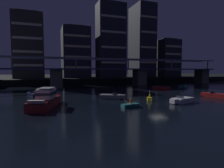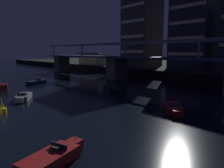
{
  "view_description": "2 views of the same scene",
  "coord_description": "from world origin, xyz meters",
  "px_view_note": "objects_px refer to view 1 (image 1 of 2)",
  "views": [
    {
      "loc": [
        -17.37,
        -25.7,
        5.41
      ],
      "look_at": [
        -3.01,
        14.53,
        2.15
      ],
      "focal_mm": 29.21,
      "sensor_mm": 36.0,
      "label": 1
    },
    {
      "loc": [
        25.99,
        -4.23,
        7.09
      ],
      "look_at": [
        2.45,
        16.94,
        2.28
      ],
      "focal_mm": 33.85,
      "sensor_mm": 36.0,
      "label": 2
    }
  ],
  "objects_px": {
    "tower_west_tall": "(75,53)",
    "tower_east_tall": "(142,41)",
    "tower_east_low": "(166,58)",
    "speedboat_near_right": "(182,100)",
    "river_bridge": "(101,73)",
    "speedboat_mid_right": "(215,95)",
    "speedboat_mid_center": "(183,87)",
    "tower_central": "(111,41)",
    "speedboat_mid_left": "(34,95)",
    "dinghy_with_paddler": "(130,105)",
    "tower_west_low": "(29,46)",
    "speedboat_near_center": "(112,97)",
    "speedboat_far_center": "(104,89)",
    "cabin_cruiser_near_left": "(46,100)",
    "channel_buoy": "(150,98)",
    "speedboat_far_left": "(161,88)"
  },
  "relations": [
    {
      "from": "cabin_cruiser_near_left",
      "to": "channel_buoy",
      "type": "xyz_separation_m",
      "value": [
        17.32,
        -0.55,
        -0.57
      ]
    },
    {
      "from": "tower_west_tall",
      "to": "speedboat_near_center",
      "type": "height_order",
      "value": "tower_west_tall"
    },
    {
      "from": "tower_east_tall",
      "to": "tower_east_low",
      "type": "xyz_separation_m",
      "value": [
        13.45,
        -1.07,
        -7.95
      ]
    },
    {
      "from": "speedboat_near_right",
      "to": "speedboat_far_center",
      "type": "height_order",
      "value": "same"
    },
    {
      "from": "speedboat_near_center",
      "to": "speedboat_mid_left",
      "type": "bearing_deg",
      "value": 150.92
    },
    {
      "from": "cabin_cruiser_near_left",
      "to": "channel_buoy",
      "type": "relative_size",
      "value": 5.3
    },
    {
      "from": "cabin_cruiser_near_left",
      "to": "speedboat_far_center",
      "type": "xyz_separation_m",
      "value": [
        14.77,
        18.73,
        -0.64
      ]
    },
    {
      "from": "speedboat_near_right",
      "to": "speedboat_mid_center",
      "type": "height_order",
      "value": "same"
    },
    {
      "from": "tower_east_low",
      "to": "dinghy_with_paddler",
      "type": "distance_m",
      "value": 72.72
    },
    {
      "from": "tower_west_tall",
      "to": "tower_east_tall",
      "type": "bearing_deg",
      "value": -6.53
    },
    {
      "from": "river_bridge",
      "to": "tower_east_low",
      "type": "bearing_deg",
      "value": 25.63
    },
    {
      "from": "tower_east_tall",
      "to": "dinghy_with_paddler",
      "type": "distance_m",
      "value": 67.73
    },
    {
      "from": "speedboat_near_center",
      "to": "speedboat_mid_right",
      "type": "xyz_separation_m",
      "value": [
        20.05,
        -5.24,
        0.0
      ]
    },
    {
      "from": "river_bridge",
      "to": "speedboat_mid_right",
      "type": "relative_size",
      "value": 18.36
    },
    {
      "from": "speedboat_near_right",
      "to": "channel_buoy",
      "type": "relative_size",
      "value": 2.95
    },
    {
      "from": "speedboat_near_center",
      "to": "tower_west_low",
      "type": "bearing_deg",
      "value": 110.42
    },
    {
      "from": "tower_west_tall",
      "to": "tower_east_low",
      "type": "distance_m",
      "value": 45.59
    },
    {
      "from": "tower_east_low",
      "to": "speedboat_near_right",
      "type": "relative_size",
      "value": 3.63
    },
    {
      "from": "river_bridge",
      "to": "tower_west_tall",
      "type": "height_order",
      "value": "tower_west_tall"
    },
    {
      "from": "tower_west_low",
      "to": "speedboat_far_center",
      "type": "bearing_deg",
      "value": -57.71
    },
    {
      "from": "tower_west_low",
      "to": "speedboat_mid_right",
      "type": "bearing_deg",
      "value": -54.58
    },
    {
      "from": "river_bridge",
      "to": "tower_east_low",
      "type": "relative_size",
      "value": 5.01
    },
    {
      "from": "speedboat_near_center",
      "to": "speedboat_mid_left",
      "type": "relative_size",
      "value": 0.95
    },
    {
      "from": "tower_west_tall",
      "to": "speedboat_mid_right",
      "type": "height_order",
      "value": "tower_west_tall"
    },
    {
      "from": "speedboat_mid_left",
      "to": "channel_buoy",
      "type": "relative_size",
      "value": 2.88
    },
    {
      "from": "tower_west_tall",
      "to": "tower_east_tall",
      "type": "relative_size",
      "value": 0.65
    },
    {
      "from": "tower_east_low",
      "to": "speedboat_mid_center",
      "type": "distance_m",
      "value": 41.57
    },
    {
      "from": "tower_west_low",
      "to": "speedboat_near_center",
      "type": "height_order",
      "value": "tower_west_low"
    },
    {
      "from": "tower_east_low",
      "to": "speedboat_mid_left",
      "type": "height_order",
      "value": "tower_east_low"
    },
    {
      "from": "dinghy_with_paddler",
      "to": "speedboat_mid_center",
      "type": "bearing_deg",
      "value": 36.66
    },
    {
      "from": "tower_east_tall",
      "to": "speedboat_far_left",
      "type": "distance_m",
      "value": 43.67
    },
    {
      "from": "speedboat_near_right",
      "to": "speedboat_far_left",
      "type": "distance_m",
      "value": 21.0
    },
    {
      "from": "tower_east_tall",
      "to": "speedboat_near_right",
      "type": "height_order",
      "value": "tower_east_tall"
    },
    {
      "from": "tower_west_low",
      "to": "channel_buoy",
      "type": "height_order",
      "value": "tower_west_low"
    },
    {
      "from": "tower_central",
      "to": "dinghy_with_paddler",
      "type": "distance_m",
      "value": 60.99
    },
    {
      "from": "cabin_cruiser_near_left",
      "to": "dinghy_with_paddler",
      "type": "xyz_separation_m",
      "value": [
        11.69,
        -4.5,
        -0.77
      ]
    },
    {
      "from": "tower_east_tall",
      "to": "speedboat_mid_right",
      "type": "height_order",
      "value": "tower_east_tall"
    },
    {
      "from": "cabin_cruiser_near_left",
      "to": "speedboat_mid_left",
      "type": "relative_size",
      "value": 1.84
    },
    {
      "from": "tower_west_low",
      "to": "speedboat_near_right",
      "type": "height_order",
      "value": "tower_west_low"
    },
    {
      "from": "river_bridge",
      "to": "tower_central",
      "type": "distance_m",
      "value": 26.84
    },
    {
      "from": "tower_west_tall",
      "to": "speedboat_mid_left",
      "type": "xyz_separation_m",
      "value": [
        -14.9,
        -43.65,
        -12.85
      ]
    },
    {
      "from": "tower_east_tall",
      "to": "speedboat_near_center",
      "type": "bearing_deg",
      "value": -124.39
    },
    {
      "from": "cabin_cruiser_near_left",
      "to": "speedboat_near_center",
      "type": "relative_size",
      "value": 1.93
    },
    {
      "from": "tower_east_low",
      "to": "speedboat_near_right",
      "type": "distance_m",
      "value": 66.63
    },
    {
      "from": "river_bridge",
      "to": "cabin_cruiser_near_left",
      "type": "bearing_deg",
      "value": -119.46
    },
    {
      "from": "tower_east_tall",
      "to": "speedboat_far_left",
      "type": "bearing_deg",
      "value": -111.07
    },
    {
      "from": "tower_west_tall",
      "to": "tower_central",
      "type": "height_order",
      "value": "tower_central"
    },
    {
      "from": "tower_west_tall",
      "to": "tower_central",
      "type": "bearing_deg",
      "value": -14.55
    },
    {
      "from": "speedboat_mid_left",
      "to": "speedboat_far_center",
      "type": "height_order",
      "value": "same"
    },
    {
      "from": "tower_west_tall",
      "to": "dinghy_with_paddler",
      "type": "distance_m",
      "value": 61.16
    }
  ]
}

